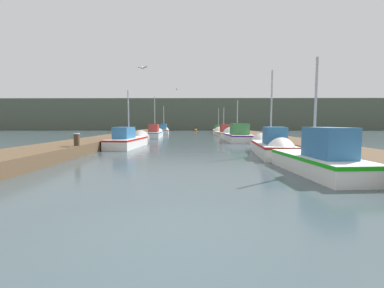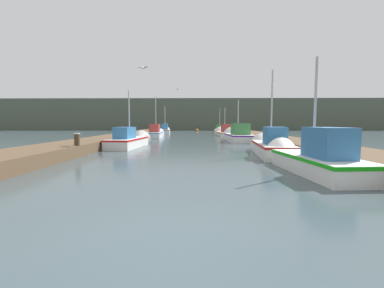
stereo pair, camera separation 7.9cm
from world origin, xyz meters
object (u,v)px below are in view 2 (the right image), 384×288
(fishing_boat_6, at_px, (165,131))
(mooring_piling_0, at_px, (165,128))
(fishing_boat_1, at_px, (270,146))
(mooring_piling_2, at_px, (133,135))
(fishing_boat_4, at_px, (156,133))
(fishing_boat_5, at_px, (224,132))
(seagull_lead, at_px, (143,68))
(mooring_piling_1, at_px, (77,145))
(fishing_boat_0, at_px, (310,158))
(fishing_boat_3, at_px, (237,135))
(fishing_boat_7, at_px, (220,130))
(seagull_1, at_px, (178,89))
(channel_buoy, at_px, (197,130))
(fishing_boat_2, at_px, (131,140))

(fishing_boat_6, relative_size, mooring_piling_0, 5.13)
(fishing_boat_1, distance_m, mooring_piling_2, 12.71)
(fishing_boat_4, bearing_deg, fishing_boat_5, 28.01)
(fishing_boat_4, distance_m, seagull_lead, 14.58)
(mooring_piling_2, bearing_deg, mooring_piling_1, -90.30)
(fishing_boat_0, relative_size, fishing_boat_3, 0.84)
(fishing_boat_7, relative_size, mooring_piling_2, 4.93)
(mooring_piling_2, distance_m, seagull_1, 9.79)
(channel_buoy, height_order, seagull_lead, seagull_lead)
(fishing_boat_3, distance_m, fishing_boat_6, 15.53)
(mooring_piling_0, xyz_separation_m, seagull_1, (3.50, -15.66, 4.76))
(fishing_boat_1, xyz_separation_m, fishing_boat_4, (-7.97, 14.38, 0.03))
(mooring_piling_0, bearing_deg, mooring_piling_1, -89.82)
(fishing_boat_5, relative_size, fishing_boat_6, 1.08)
(seagull_1, bearing_deg, fishing_boat_5, -56.24)
(fishing_boat_4, bearing_deg, channel_buoy, 75.12)
(fishing_boat_6, height_order, fishing_boat_7, fishing_boat_6)
(fishing_boat_0, bearing_deg, mooring_piling_0, 99.89)
(fishing_boat_1, height_order, mooring_piling_0, fishing_boat_1)
(seagull_lead, bearing_deg, channel_buoy, -74.53)
(fishing_boat_5, bearing_deg, fishing_boat_7, 85.72)
(fishing_boat_4, bearing_deg, fishing_boat_2, -92.02)
(fishing_boat_5, relative_size, mooring_piling_1, 5.64)
(fishing_boat_1, height_order, fishing_boat_5, fishing_boat_1)
(mooring_piling_0, relative_size, seagull_1, 2.00)
(mooring_piling_1, bearing_deg, fishing_boat_1, 7.46)
(fishing_boat_5, distance_m, seagull_lead, 19.75)
(fishing_boat_4, relative_size, fishing_boat_6, 0.97)
(fishing_boat_7, bearing_deg, fishing_boat_1, -84.74)
(fishing_boat_5, xyz_separation_m, mooring_piling_0, (-8.99, 13.61, 0.22))
(seagull_lead, relative_size, seagull_1, 0.99)
(fishing_boat_0, relative_size, mooring_piling_2, 4.81)
(fishing_boat_5, relative_size, mooring_piling_0, 5.55)
(fishing_boat_5, relative_size, seagull_1, 11.08)
(fishing_boat_3, xyz_separation_m, fishing_boat_6, (-7.84, 13.41, -0.03))
(fishing_boat_7, bearing_deg, fishing_boat_0, -84.66)
(fishing_boat_3, distance_m, mooring_piling_2, 8.94)
(fishing_boat_5, distance_m, fishing_boat_6, 8.65)
(mooring_piling_1, distance_m, mooring_piling_2, 10.06)
(channel_buoy, distance_m, seagull_1, 17.39)
(mooring_piling_0, distance_m, mooring_piling_2, 23.50)
(mooring_piling_0, xyz_separation_m, mooring_piling_2, (0.16, -23.50, -0.05))
(fishing_boat_7, height_order, channel_buoy, fishing_boat_7)
(fishing_boat_1, xyz_separation_m, mooring_piling_2, (-9.12, 8.86, 0.09))
(channel_buoy, relative_size, seagull_1, 1.87)
(fishing_boat_2, xyz_separation_m, fishing_boat_4, (0.07, 10.41, 0.03))
(fishing_boat_7, relative_size, mooring_piling_1, 4.58)
(seagull_lead, bearing_deg, fishing_boat_3, -104.88)
(fishing_boat_0, relative_size, fishing_boat_5, 0.79)
(fishing_boat_1, xyz_separation_m, fishing_boat_6, (-8.02, 22.61, 0.02))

